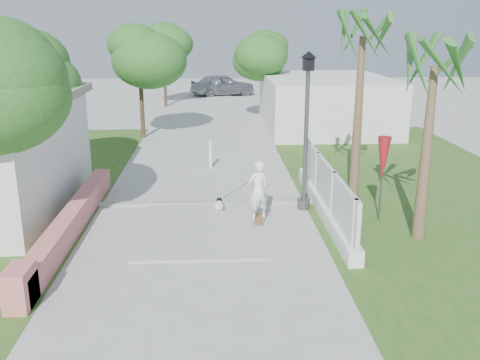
{
  "coord_description": "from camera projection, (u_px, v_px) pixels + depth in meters",
  "views": [
    {
      "loc": [
        0.37,
        -8.98,
        5.1
      ],
      "look_at": [
        1.03,
        4.77,
        1.1
      ],
      "focal_mm": 40.0,
      "sensor_mm": 36.0,
      "label": 1
    }
  ],
  "objects": [
    {
      "name": "patio_umbrella",
      "position": [
        383.0,
        160.0,
        14.08
      ],
      "size": [
        0.36,
        0.36,
        2.3
      ],
      "color": "#59595E",
      "rests_on": "ground"
    },
    {
      "name": "palm_far",
      "position": [
        362.0,
        48.0,
        15.21
      ],
      "size": [
        1.8,
        1.8,
        5.3
      ],
      "color": "brown",
      "rests_on": "ground"
    },
    {
      "name": "tree_path_left",
      "position": [
        140.0,
        54.0,
        24.14
      ],
      "size": [
        3.4,
        3.4,
        5.23
      ],
      "color": "#4C3826",
      "rests_on": "ground"
    },
    {
      "name": "grass_right",
      "position": [
        412.0,
        182.0,
        18.01
      ],
      "size": [
        8.0,
        20.0,
        0.01
      ],
      "primitive_type": "cube",
      "color": "#33591C",
      "rests_on": "ground"
    },
    {
      "name": "dog",
      "position": [
        219.0,
        205.0,
        15.08
      ],
      "size": [
        0.27,
        0.58,
        0.4
      ],
      "rotation": [
        0.0,
        0.0,
        -0.03
      ],
      "color": "white",
      "rests_on": "ground"
    },
    {
      "name": "tree_path_right",
      "position": [
        267.0,
        56.0,
        28.35
      ],
      "size": [
        3.0,
        3.0,
        4.79
      ],
      "color": "#4C3826",
      "rests_on": "ground"
    },
    {
      "name": "palm_near",
      "position": [
        434.0,
        77.0,
        12.23
      ],
      "size": [
        1.8,
        1.8,
        4.7
      ],
      "color": "brown",
      "rests_on": "ground"
    },
    {
      "name": "pink_wall",
      "position": [
        67.0,
        227.0,
        13.19
      ],
      "size": [
        0.45,
        8.2,
        0.8
      ],
      "color": "#E37A74",
      "rests_on": "ground"
    },
    {
      "name": "parked_car",
      "position": [
        223.0,
        85.0,
        39.89
      ],
      "size": [
        5.09,
        3.25,
        1.61
      ],
      "primitive_type": "imported",
      "rotation": [
        0.0,
        0.0,
        1.88
      ],
      "color": "#A2A5AA",
      "rests_on": "ground"
    },
    {
      "name": "skateboarder",
      "position": [
        242.0,
        191.0,
        14.47
      ],
      "size": [
        1.38,
        1.44,
        1.7
      ],
      "rotation": [
        0.0,
        0.0,
        3.54
      ],
      "color": "brown",
      "rests_on": "ground"
    },
    {
      "name": "street_lamp",
      "position": [
        306.0,
        126.0,
        14.75
      ],
      "size": [
        0.44,
        0.44,
        4.44
      ],
      "color": "#59595E",
      "rests_on": "ground"
    },
    {
      "name": "tree_path_far",
      "position": [
        164.0,
        46.0,
        33.74
      ],
      "size": [
        3.2,
        3.2,
        5.17
      ],
      "color": "#4C3826",
      "rests_on": "ground"
    },
    {
      "name": "bollard",
      "position": [
        210.0,
        154.0,
        19.45
      ],
      "size": [
        0.14,
        0.14,
        1.09
      ],
      "color": "white",
      "rests_on": "ground"
    },
    {
      "name": "ground",
      "position": [
        197.0,
        308.0,
        10.02
      ],
      "size": [
        90.0,
        90.0,
        0.0
      ],
      "primitive_type": "plane",
      "color": "#B7B7B2",
      "rests_on": "ground"
    },
    {
      "name": "curb",
      "position": [
        203.0,
        203.0,
        15.76
      ],
      "size": [
        6.5,
        0.25,
        0.1
      ],
      "primitive_type": "cube",
      "color": "#999993",
      "rests_on": "ground"
    },
    {
      "name": "tree_left_mid",
      "position": [
        29.0,
        78.0,
        16.92
      ],
      "size": [
        3.2,
        3.2,
        4.85
      ],
      "color": "#4C3826",
      "rests_on": "ground"
    },
    {
      "name": "lattice_fence",
      "position": [
        325.0,
        196.0,
        14.82
      ],
      "size": [
        0.35,
        7.0,
        1.5
      ],
      "color": "white",
      "rests_on": "ground"
    },
    {
      "name": "path_strip",
      "position": [
        208.0,
        121.0,
        29.19
      ],
      "size": [
        3.2,
        36.0,
        0.06
      ],
      "primitive_type": "cube",
      "color": "#B7B7B2",
      "rests_on": "ground"
    },
    {
      "name": "building_right",
      "position": [
        325.0,
        103.0,
        27.19
      ],
      "size": [
        6.0,
        8.0,
        2.6
      ],
      "primitive_type": "cube",
      "color": "silver",
      "rests_on": "ground"
    }
  ]
}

